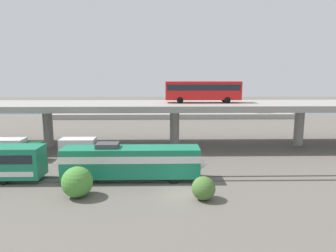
{
  "coord_description": "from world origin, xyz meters",
  "views": [
    {
      "loc": [
        -2.08,
        -27.94,
        11.51
      ],
      "look_at": [
        -1.02,
        22.55,
        2.86
      ],
      "focal_mm": 32.12,
      "sensor_mm": 36.0,
      "label": 1
    }
  ],
  "objects": [
    {
      "name": "service_truck_east",
      "position": [
        -12.51,
        11.77,
        1.64
      ],
      "size": [
        6.8,
        2.46,
        3.04
      ],
      "color": "black",
      "rests_on": "ground_plane"
    },
    {
      "name": "service_truck_west",
      "position": [
        -21.98,
        11.77,
        1.64
      ],
      "size": [
        6.8,
        2.46,
        3.04
      ],
      "color": "#0C4C26",
      "rests_on": "ground_plane"
    },
    {
      "name": "ground_plane",
      "position": [
        0.0,
        0.0,
        0.0
      ],
      "size": [
        260.0,
        260.0,
        0.0
      ],
      "primitive_type": "plane",
      "color": "#605B54"
    },
    {
      "name": "parked_car_1",
      "position": [
        -18.44,
        53.86,
        2.09
      ],
      "size": [
        4.12,
        1.9,
        1.5
      ],
      "color": "navy",
      "rests_on": "pier_parking_lot"
    },
    {
      "name": "pier_parking_lot",
      "position": [
        0.0,
        55.0,
        0.66
      ],
      "size": [
        65.54,
        11.85,
        1.32
      ],
      "primitive_type": "cube",
      "color": "gray",
      "rests_on": "ground_plane"
    },
    {
      "name": "parked_car_4",
      "position": [
        18.1,
        56.9,
        2.1
      ],
      "size": [
        4.67,
        1.95,
        1.5
      ],
      "color": "silver",
      "rests_on": "pier_parking_lot"
    },
    {
      "name": "parked_car_0",
      "position": [
        -12.13,
        54.12,
        2.09
      ],
      "size": [
        4.62,
        1.84,
        1.5
      ],
      "rotation": [
        0.0,
        0.0,
        3.14
      ],
      "color": "navy",
      "rests_on": "pier_parking_lot"
    },
    {
      "name": "harbor_water",
      "position": [
        0.0,
        78.0,
        0.0
      ],
      "size": [
        140.0,
        36.0,
        0.01
      ],
      "primitive_type": "cube",
      "color": "#385B7A",
      "rests_on": "ground_plane"
    },
    {
      "name": "parked_car_3",
      "position": [
        4.96,
        53.61,
        2.09
      ],
      "size": [
        4.04,
        2.0,
        1.5
      ],
      "rotation": [
        0.0,
        0.0,
        3.14
      ],
      "color": "#0C4C26",
      "rests_on": "pier_parking_lot"
    },
    {
      "name": "parked_car_7",
      "position": [
        25.48,
        52.33,
        2.09
      ],
      "size": [
        4.23,
        1.97,
        1.5
      ],
      "rotation": [
        0.0,
        0.0,
        3.14
      ],
      "color": "maroon",
      "rests_on": "pier_parking_lot"
    },
    {
      "name": "parked_car_6",
      "position": [
        23.42,
        56.41,
        2.1
      ],
      "size": [
        4.6,
        1.9,
        1.5
      ],
      "rotation": [
        0.0,
        0.0,
        3.14
      ],
      "color": "#B7B7BC",
      "rests_on": "pier_parking_lot"
    },
    {
      "name": "shrub_left",
      "position": [
        -10.12,
        -0.63,
        1.48
      ],
      "size": [
        2.95,
        2.95,
        2.95
      ],
      "primitive_type": "sphere",
      "color": "#468935",
      "rests_on": "ground_plane"
    },
    {
      "name": "transit_bus_on_overpass",
      "position": [
        4.52,
        20.29,
        9.11
      ],
      "size": [
        12.0,
        2.68,
        3.4
      ],
      "rotation": [
        0.0,
        0.0,
        3.14
      ],
      "color": "red",
      "rests_on": "highway_overpass"
    },
    {
      "name": "train_locomotive",
      "position": [
        -4.71,
        4.0,
        2.19
      ],
      "size": [
        15.97,
        3.04,
        4.18
      ],
      "color": "#197A56",
      "rests_on": "ground_plane"
    },
    {
      "name": "rail_strip_far",
      "position": [
        0.0,
        4.71,
        0.06
      ],
      "size": [
        110.0,
        0.12,
        0.12
      ],
      "primitive_type": "cube",
      "color": "#59544C",
      "rests_on": "ground_plane"
    },
    {
      "name": "parked_car_2",
      "position": [
        15.18,
        54.76,
        2.09
      ],
      "size": [
        4.33,
        1.83,
        1.5
      ],
      "rotation": [
        0.0,
        0.0,
        3.14
      ],
      "color": "navy",
      "rests_on": "pier_parking_lot"
    },
    {
      "name": "highway_overpass",
      "position": [
        0.0,
        20.0,
        6.36
      ],
      "size": [
        96.0,
        11.32,
        7.05
      ],
      "color": "gray",
      "rests_on": "ground_plane"
    },
    {
      "name": "parked_car_5",
      "position": [
        -24.21,
        55.87,
        2.1
      ],
      "size": [
        4.58,
        1.91,
        1.5
      ],
      "color": "maroon",
      "rests_on": "pier_parking_lot"
    },
    {
      "name": "shrub_right",
      "position": [
        1.78,
        -1.53,
        1.11
      ],
      "size": [
        2.22,
        2.22,
        2.22
      ],
      "primitive_type": "sphere",
      "color": "#456F30",
      "rests_on": "ground_plane"
    },
    {
      "name": "rail_strip_near",
      "position": [
        0.0,
        3.29,
        0.06
      ],
      "size": [
        110.0,
        0.12,
        0.12
      ],
      "primitive_type": "cube",
      "color": "#59544C",
      "rests_on": "ground_plane"
    }
  ]
}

